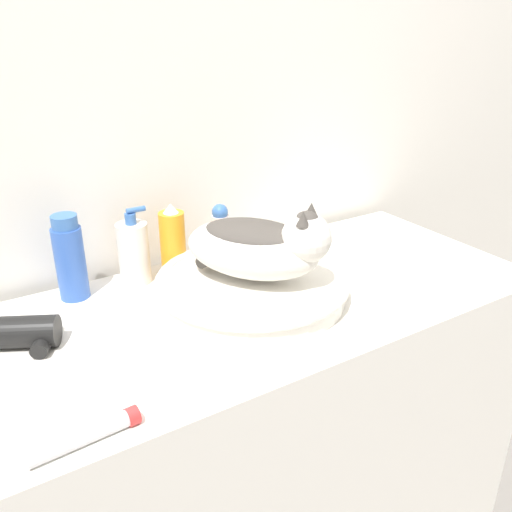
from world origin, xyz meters
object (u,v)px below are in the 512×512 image
(deodorant_stick, at_px, (221,233))
(cream_tube, at_px, (87,435))
(cat, at_px, (260,244))
(soap_pump_bottle, at_px, (134,252))
(hair_dryer, at_px, (15,333))
(spray_bottle_trigger, at_px, (173,241))
(soap_bar, at_px, (391,278))
(faucet, at_px, (312,238))
(shampoo_bottle_tall, at_px, (70,259))

(deodorant_stick, bearing_deg, cream_tube, -135.79)
(cat, height_order, soap_pump_bottle, cat)
(hair_dryer, bearing_deg, cream_tube, 124.79)
(spray_bottle_trigger, xyz_separation_m, soap_bar, (0.40, -0.32, -0.07))
(faucet, relative_size, hair_dryer, 0.64)
(shampoo_bottle_tall, distance_m, cream_tube, 0.48)
(spray_bottle_trigger, height_order, hair_dryer, spray_bottle_trigger)
(faucet, distance_m, deodorant_stick, 0.23)
(faucet, xyz_separation_m, soap_pump_bottle, (-0.42, 0.12, 0.01))
(deodorant_stick, xyz_separation_m, shampoo_bottle_tall, (-0.37, 0.00, 0.02))
(cream_tube, distance_m, soap_bar, 0.76)
(cat, distance_m, cream_tube, 0.52)
(soap_pump_bottle, bearing_deg, hair_dryer, -154.03)
(cat, relative_size, spray_bottle_trigger, 1.99)
(faucet, height_order, spray_bottle_trigger, spray_bottle_trigger)
(deodorant_stick, height_order, spray_bottle_trigger, spray_bottle_trigger)
(soap_pump_bottle, xyz_separation_m, cream_tube, (-0.25, -0.46, -0.06))
(hair_dryer, relative_size, soap_bar, 2.53)
(cat, xyz_separation_m, deodorant_stick, (0.03, 0.23, -0.06))
(faucet, xyz_separation_m, deodorant_stick, (-0.20, 0.12, 0.01))
(hair_dryer, distance_m, soap_bar, 0.81)
(shampoo_bottle_tall, xyz_separation_m, cream_tube, (-0.11, -0.46, -0.08))
(cream_tube, bearing_deg, shampoo_bottle_tall, 76.99)
(faucet, distance_m, soap_pump_bottle, 0.44)
(cat, height_order, deodorant_stick, cat)
(cream_tube, bearing_deg, hair_dryer, 96.96)
(cream_tube, relative_size, soap_bar, 2.25)
(deodorant_stick, bearing_deg, shampoo_bottle_tall, 180.00)
(shampoo_bottle_tall, relative_size, spray_bottle_trigger, 1.10)
(faucet, relative_size, cream_tube, 0.72)
(faucet, distance_m, shampoo_bottle_tall, 0.58)
(deodorant_stick, height_order, soap_bar, deodorant_stick)
(faucet, distance_m, cream_tube, 0.76)
(shampoo_bottle_tall, relative_size, cream_tube, 1.15)
(deodorant_stick, bearing_deg, hair_dryer, -164.74)
(deodorant_stick, bearing_deg, soap_bar, -49.36)
(soap_bar, bearing_deg, deodorant_stick, 130.64)
(cat, height_order, soap_bar, cat)
(deodorant_stick, bearing_deg, soap_pump_bottle, 180.00)
(faucet, height_order, hair_dryer, faucet)
(spray_bottle_trigger, bearing_deg, faucet, -20.22)
(shampoo_bottle_tall, bearing_deg, soap_bar, -26.47)
(deodorant_stick, bearing_deg, spray_bottle_trigger, 180.00)
(faucet, distance_m, soap_bar, 0.22)
(soap_pump_bottle, relative_size, hair_dryer, 0.96)
(cat, xyz_separation_m, soap_bar, (0.30, -0.09, -0.12))
(faucet, height_order, shampoo_bottle_tall, shampoo_bottle_tall)
(cat, distance_m, hair_dryer, 0.51)
(faucet, xyz_separation_m, hair_dryer, (-0.71, -0.02, -0.03))
(soap_pump_bottle, height_order, hair_dryer, soap_pump_bottle)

